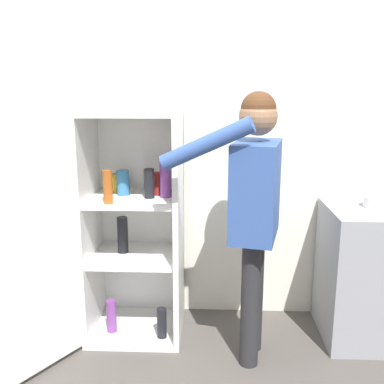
{
  "coord_description": "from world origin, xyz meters",
  "views": [
    {
      "loc": [
        0.35,
        -2.28,
        1.71
      ],
      "look_at": [
        0.23,
        0.64,
        1.02
      ],
      "focal_mm": 42.0,
      "sensor_mm": 36.0,
      "label": 1
    }
  ],
  "objects": [
    {
      "name": "wall_back",
      "position": [
        0.0,
        0.98,
        1.27
      ],
      "size": [
        7.0,
        0.06,
        2.55
      ],
      "color": "silver",
      "rests_on": "ground_plane"
    },
    {
      "name": "bowl",
      "position": [
        1.47,
        0.67,
        0.96
      ],
      "size": [
        0.18,
        0.18,
        0.07
      ],
      "color": "white",
      "rests_on": "counter"
    },
    {
      "name": "refrigerator",
      "position": [
        -0.29,
        0.56,
        0.78
      ],
      "size": [
        1.03,
        1.13,
        1.56
      ],
      "color": "white",
      "rests_on": "ground_plane"
    },
    {
      "name": "person",
      "position": [
        0.61,
        0.35,
        1.06
      ],
      "size": [
        0.74,
        0.59,
        1.69
      ],
      "color": "#262628",
      "rests_on": "ground_plane"
    },
    {
      "name": "counter",
      "position": [
        1.48,
        0.63,
        0.46
      ],
      "size": [
        0.7,
        0.61,
        0.92
      ],
      "color": "gray",
      "rests_on": "ground_plane"
    }
  ]
}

